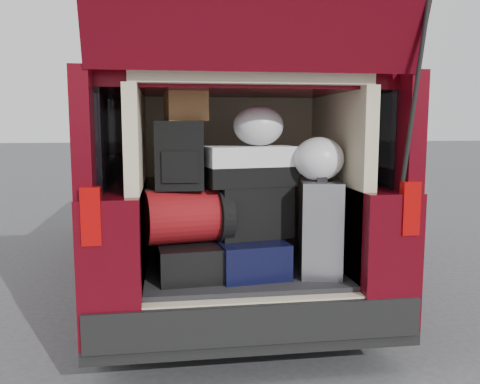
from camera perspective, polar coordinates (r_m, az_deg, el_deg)
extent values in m
plane|color=#3E3E41|center=(3.34, 0.85, -18.78)|extent=(80.00, 80.00, 0.00)
cylinder|color=black|center=(3.56, -13.63, -11.67)|extent=(0.24, 0.64, 0.64)
cylinder|color=black|center=(3.78, 12.45, -10.51)|extent=(0.24, 0.64, 0.64)
cylinder|color=black|center=(6.76, -11.09, -2.44)|extent=(0.24, 0.64, 0.64)
cylinder|color=black|center=(6.87, 2.70, -2.14)|extent=(0.24, 0.64, 0.64)
cube|color=black|center=(5.19, -2.81, -6.02)|extent=(1.90, 4.85, 0.08)
cube|color=#4B0410|center=(5.10, -11.66, -1.39)|extent=(0.33, 4.85, 0.80)
cube|color=#4B0410|center=(5.24, 5.74, -1.02)|extent=(0.33, 4.85, 0.80)
cube|color=#4B0410|center=(5.05, -2.92, 10.40)|extent=(1.82, 4.46, 0.10)
cube|color=black|center=(4.94, -13.07, 6.92)|extent=(0.12, 4.25, 0.68)
cube|color=black|center=(5.11, 7.16, 7.07)|extent=(0.12, 4.25, 0.68)
cube|color=black|center=(2.91, 1.80, -14.23)|extent=(1.86, 0.16, 0.22)
cube|color=#990505|center=(2.69, -16.36, -2.62)|extent=(0.10, 0.06, 0.30)
cube|color=#990505|center=(2.98, 18.51, -1.74)|extent=(0.10, 0.06, 0.30)
cube|color=black|center=(3.40, 0.12, -8.85)|extent=(1.24, 1.05, 0.06)
cube|color=beige|center=(3.25, -11.47, 1.13)|extent=(0.08, 1.05, 1.15)
cube|color=beige|center=(3.44, 11.07, 1.49)|extent=(0.08, 1.05, 1.15)
cube|color=beige|center=(3.83, -1.10, 2.24)|extent=(1.34, 0.06, 1.15)
cube|color=beige|center=(3.27, 0.12, 11.94)|extent=(1.34, 1.05, 0.06)
cylinder|color=black|center=(2.88, 19.33, 10.51)|extent=(0.02, 0.90, 0.76)
cube|color=black|center=(3.48, 0.12, -12.72)|extent=(1.24, 1.05, 0.55)
cube|color=black|center=(3.20, -5.83, -7.45)|extent=(0.42, 0.55, 0.21)
cube|color=black|center=(3.23, 0.95, -7.18)|extent=(0.47, 0.55, 0.22)
cube|color=silver|center=(3.23, 8.93, -3.91)|extent=(0.31, 0.43, 0.59)
cube|color=maroon|center=(3.14, -5.95, -2.68)|extent=(0.56, 0.42, 0.33)
cube|color=black|center=(3.24, 1.47, -2.16)|extent=(0.50, 0.35, 0.33)
cube|color=black|center=(3.08, -6.78, 4.08)|extent=(0.30, 0.20, 0.41)
cube|color=white|center=(3.20, 1.04, 2.93)|extent=(0.60, 0.38, 0.25)
cube|color=olive|center=(3.15, -6.08, 9.92)|extent=(0.27, 0.23, 0.22)
ellipsoid|color=silver|center=(3.22, 2.08, 7.44)|extent=(0.33, 0.31, 0.25)
ellipsoid|color=silver|center=(3.17, 8.85, 3.69)|extent=(0.32, 0.30, 0.27)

